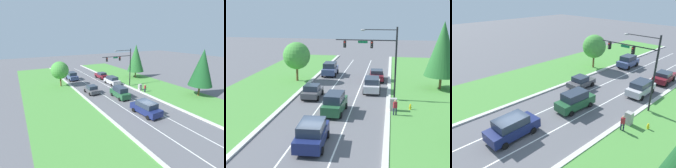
{
  "view_description": "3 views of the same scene",
  "coord_description": "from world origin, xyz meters",
  "views": [
    {
      "loc": [
        -16.16,
        -18.45,
        11.45
      ],
      "look_at": [
        -0.74,
        9.12,
        2.47
      ],
      "focal_mm": 28.0,
      "sensor_mm": 36.0,
      "label": 1
    },
    {
      "loc": [
        5.75,
        -22.21,
        10.79
      ],
      "look_at": [
        0.21,
        9.97,
        2.54
      ],
      "focal_mm": 50.0,
      "sensor_mm": 36.0,
      "label": 2
    },
    {
      "loc": [
        15.31,
        -8.19,
        12.51
      ],
      "look_at": [
        -2.03,
        8.21,
        2.25
      ],
      "focal_mm": 35.0,
      "sensor_mm": 36.0,
      "label": 3
    }
  ],
  "objects": [
    {
      "name": "fire_hydrant",
      "position": [
        7.98,
        9.99,
        0.34
      ],
      "size": [
        0.34,
        0.2,
        0.7
      ],
      "color": "gold",
      "rests_on": "ground_plane"
    },
    {
      "name": "graphite_sedan",
      "position": [
        -3.39,
        12.76,
        0.82
      ],
      "size": [
        2.16,
        4.16,
        1.65
      ],
      "rotation": [
        0.0,
        0.0,
        0.02
      ],
      "color": "#4C4C51",
      "rests_on": "ground_plane"
    },
    {
      "name": "navy_suv",
      "position": [
        -0.14,
        -0.11,
        1.02
      ],
      "size": [
        2.47,
        5.07,
        2.01
      ],
      "rotation": [
        0.0,
        0.0,
        0.05
      ],
      "color": "navy",
      "rests_on": "ground_plane"
    },
    {
      "name": "curb_strip_right",
      "position": [
        5.65,
        0.0,
        0.07
      ],
      "size": [
        0.5,
        90.0,
        0.15
      ],
      "color": "beige",
      "rests_on": "ground_plane"
    },
    {
      "name": "forest_suv",
      "position": [
        0.24,
        7.81,
        1.07
      ],
      "size": [
        2.17,
        4.89,
        2.13
      ],
      "rotation": [
        0.0,
        0.0,
        -0.03
      ],
      "color": "#235633",
      "rests_on": "ground_plane"
    },
    {
      "name": "curb_strip_left",
      "position": [
        -5.65,
        0.0,
        0.07
      ],
      "size": [
        0.5,
        90.0,
        0.15
      ],
      "color": "beige",
      "rests_on": "ground_plane"
    },
    {
      "name": "utility_cabinet",
      "position": [
        6.19,
        9.39,
        0.7
      ],
      "size": [
        0.7,
        0.6,
        1.39
      ],
      "color": "#9E9E99",
      "rests_on": "ground_plane"
    },
    {
      "name": "pedestrian",
      "position": [
        6.36,
        7.98,
        0.94
      ],
      "size": [
        0.43,
        0.33,
        1.69
      ],
      "rotation": [
        0.0,
        0.0,
        3.45
      ],
      "color": "#232842",
      "rests_on": "ground_plane"
    },
    {
      "name": "silver_suv",
      "position": [
        3.48,
        16.66,
        0.96
      ],
      "size": [
        2.27,
        4.7,
        1.87
      ],
      "rotation": [
        0.0,
        0.0,
        0.03
      ],
      "color": "silver",
      "rests_on": "ground_plane"
    },
    {
      "name": "lane_stripe_inner_right",
      "position": [
        1.8,
        0.0,
        0.0
      ],
      "size": [
        0.14,
        81.0,
        0.01
      ],
      "color": "white",
      "rests_on": "ground_plane"
    },
    {
      "name": "ground_plane",
      "position": [
        0.0,
        0.0,
        0.0
      ],
      "size": [
        160.0,
        160.0,
        0.0
      ],
      "primitive_type": "plane",
      "color": "#5B5B60"
    },
    {
      "name": "slate_blue_suv",
      "position": [
        -3.69,
        25.3,
        1.06
      ],
      "size": [
        2.33,
        4.56,
        2.07
      ],
      "rotation": [
        0.0,
        0.0,
        0.03
      ],
      "color": "#475684",
      "rests_on": "ground_plane"
    },
    {
      "name": "oak_near_left_tree",
      "position": [
        -7.66,
        20.6,
        3.77
      ],
      "size": [
        3.92,
        3.92,
        5.74
      ],
      "color": "brown",
      "rests_on": "ground_plane"
    },
    {
      "name": "traffic_signal_mast",
      "position": [
        4.41,
        13.37,
        5.59
      ],
      "size": [
        7.02,
        0.41,
        8.49
      ],
      "color": "black",
      "rests_on": "ground_plane"
    },
    {
      "name": "burgundy_sedan",
      "position": [
        3.77,
        22.94,
        0.86
      ],
      "size": [
        2.31,
        4.63,
        1.66
      ],
      "rotation": [
        0.0,
        0.0,
        0.06
      ],
      "color": "maroon",
      "rests_on": "ground_plane"
    },
    {
      "name": "lane_stripe_inner_left",
      "position": [
        -1.8,
        0.0,
        0.0
      ],
      "size": [
        0.14,
        81.0,
        0.01
      ],
      "color": "white",
      "rests_on": "ground_plane"
    },
    {
      "name": "conifer_far_right_tree",
      "position": [
        12.27,
        19.29,
        5.37
      ],
      "size": [
        4.43,
        4.43,
        8.92
      ],
      "color": "brown",
      "rests_on": "ground_plane"
    }
  ]
}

